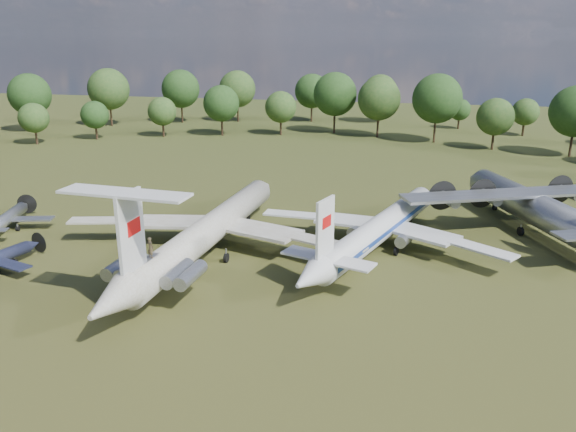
% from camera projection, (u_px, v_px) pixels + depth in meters
% --- Properties ---
extents(ground, '(300.00, 300.00, 0.00)m').
position_uv_depth(ground, '(233.00, 244.00, 66.45)').
color(ground, '#1D3913').
rests_on(ground, ground).
extents(il62_airliner, '(38.67, 48.53, 4.53)m').
position_uv_depth(il62_airliner, '(210.00, 235.00, 62.87)').
color(il62_airliner, beige).
rests_on(il62_airliner, ground).
extents(tu104_jet, '(41.53, 47.84, 4.03)m').
position_uv_depth(tu104_jet, '(380.00, 232.00, 64.49)').
color(tu104_jet, silver).
rests_on(tu104_jet, ground).
extents(an12_transport, '(46.11, 48.25, 5.00)m').
position_uv_depth(an12_transport, '(535.00, 213.00, 69.97)').
color(an12_transport, '#94969B').
rests_on(an12_transport, ground).
extents(small_prop_northwest, '(14.96, 17.84, 2.26)m').
position_uv_depth(small_prop_northwest, '(6.00, 222.00, 70.82)').
color(small_prop_northwest, '#ACAFB4').
rests_on(small_prop_northwest, ground).
extents(person_on_il62, '(0.85, 0.72, 1.97)m').
position_uv_depth(person_on_il62, '(150.00, 247.00, 50.31)').
color(person_on_il62, olive).
rests_on(person_on_il62, il62_airliner).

